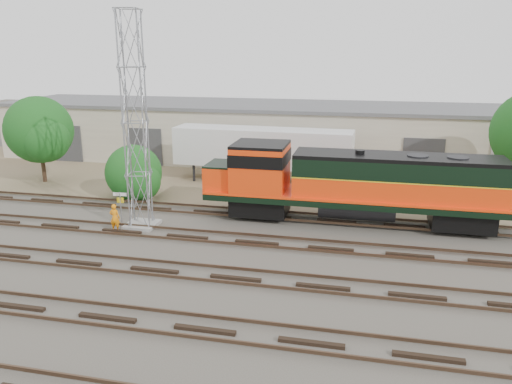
% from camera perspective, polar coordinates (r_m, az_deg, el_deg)
% --- Properties ---
extents(ground, '(140.00, 140.00, 0.00)m').
position_cam_1_polar(ground, '(25.94, -0.63, -7.14)').
color(ground, '#47423A').
rests_on(ground, ground).
extents(dirt_strip, '(80.00, 16.00, 0.02)m').
position_cam_1_polar(dirt_strip, '(39.93, 4.31, 1.16)').
color(dirt_strip, '#726047').
rests_on(dirt_strip, ground).
extents(tracks, '(80.00, 20.40, 0.28)m').
position_cam_1_polar(tracks, '(23.26, -2.34, -9.79)').
color(tracks, black).
rests_on(tracks, ground).
extents(warehouse, '(58.40, 10.40, 5.30)m').
position_cam_1_polar(warehouse, '(47.12, 5.87, 6.69)').
color(warehouse, beige).
rests_on(warehouse, ground).
extents(locomotive, '(18.48, 3.24, 4.44)m').
position_cam_1_polar(locomotive, '(30.21, 10.98, 1.00)').
color(locomotive, black).
rests_on(locomotive, tracks).
extents(signal_tower, '(1.81, 1.81, 12.29)m').
position_cam_1_polar(signal_tower, '(29.26, -13.61, 7.29)').
color(signal_tower, gray).
rests_on(signal_tower, ground).
extents(sign_post, '(0.83, 0.12, 2.03)m').
position_cam_1_polar(sign_post, '(30.89, -15.24, -1.09)').
color(sign_post, gray).
rests_on(sign_post, ground).
extents(worker, '(0.63, 0.44, 1.66)m').
position_cam_1_polar(worker, '(29.97, -15.84, -2.85)').
color(worker, orange).
rests_on(worker, ground).
extents(semi_trailer, '(14.06, 3.32, 4.30)m').
position_cam_1_polar(semi_trailer, '(39.03, 1.21, 4.91)').
color(semi_trailer, white).
rests_on(semi_trailer, ground).
extents(dumpster_red, '(1.81, 1.74, 1.40)m').
position_cam_1_polar(dumpster_red, '(42.58, 26.95, 1.34)').
color(dumpster_red, maroon).
rests_on(dumpster_red, ground).
extents(tree_west, '(5.44, 5.18, 6.78)m').
position_cam_1_polar(tree_west, '(42.22, -23.40, 6.32)').
color(tree_west, '#382619').
rests_on(tree_west, ground).
extents(tree_mid, '(4.20, 4.00, 4.00)m').
position_cam_1_polar(tree_mid, '(36.28, -13.61, 1.92)').
color(tree_mid, '#382619').
rests_on(tree_mid, ground).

